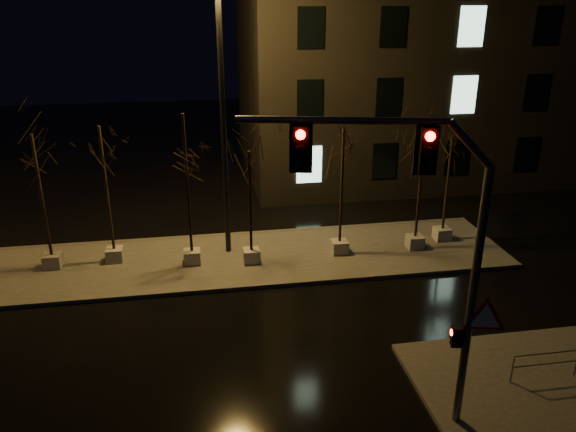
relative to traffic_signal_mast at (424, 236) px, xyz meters
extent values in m
plane|color=black|center=(-3.28, 4.14, -5.20)|extent=(90.00, 90.00, 0.00)
cube|color=#46443F|center=(-3.28, 10.14, -5.13)|extent=(22.00, 5.00, 0.15)
cube|color=#46443F|center=(4.22, 0.64, -5.13)|extent=(7.00, 5.00, 0.15)
cube|color=black|center=(10.72, 22.14, 2.30)|extent=(25.00, 12.00, 15.00)
cube|color=#A6A49B|center=(-10.76, 10.45, -4.78)|extent=(0.65, 0.65, 0.55)
cylinder|color=black|center=(-10.76, 10.45, -2.09)|extent=(0.11, 0.11, 4.82)
cube|color=#A6A49B|center=(-8.41, 10.63, -4.78)|extent=(0.65, 0.65, 0.55)
cylinder|color=black|center=(-8.41, 10.63, -2.00)|extent=(0.11, 0.11, 5.00)
cube|color=#A6A49B|center=(-5.31, 9.92, -4.78)|extent=(0.65, 0.65, 0.55)
cylinder|color=black|center=(-5.31, 9.92, -1.75)|extent=(0.11, 0.11, 5.50)
cube|color=#A6A49B|center=(-2.95, 9.61, -4.78)|extent=(0.65, 0.65, 0.55)
cylinder|color=black|center=(-2.95, 9.61, -2.47)|extent=(0.11, 0.11, 4.07)
cube|color=#A6A49B|center=(0.76, 9.87, -4.78)|extent=(0.65, 0.65, 0.55)
cylinder|color=black|center=(0.76, 9.87, -2.16)|extent=(0.11, 0.11, 4.69)
cube|color=#A6A49B|center=(4.06, 9.84, -4.78)|extent=(0.65, 0.65, 0.55)
cylinder|color=black|center=(4.06, 9.84, -2.38)|extent=(0.11, 0.11, 4.25)
cube|color=#A6A49B|center=(5.56, 10.47, -4.78)|extent=(0.65, 0.65, 0.55)
cylinder|color=black|center=(5.56, 10.47, -2.44)|extent=(0.11, 0.11, 4.12)
cylinder|color=#585C60|center=(1.22, -0.27, -1.71)|extent=(0.20, 0.20, 6.68)
cylinder|color=#585C60|center=(-1.87, 0.43, 2.56)|extent=(4.38, 1.14, 0.16)
cube|color=black|center=(-0.08, 0.02, 1.95)|extent=(0.38, 0.31, 1.00)
cube|color=black|center=(-2.69, 0.62, 1.95)|extent=(0.38, 0.31, 1.00)
cube|color=black|center=(0.98, -0.22, -2.60)|extent=(0.28, 0.25, 0.50)
cone|color=red|center=(1.53, -0.40, -2.05)|extent=(1.14, 0.29, 1.16)
sphere|color=#FF0C07|center=(1.22, -0.27, 2.28)|extent=(0.20, 0.20, 0.20)
cylinder|color=black|center=(-3.80, 10.84, 0.29)|extent=(0.21, 0.21, 10.69)
cylinder|color=#585C60|center=(3.36, 0.86, -4.65)|extent=(0.04, 0.04, 0.80)
cylinder|color=#585C60|center=(5.31, 0.85, -4.65)|extent=(0.04, 0.04, 0.80)
cylinder|color=#585C60|center=(4.34, 0.86, -4.21)|extent=(1.95, 0.05, 0.04)
cylinder|color=#585C60|center=(4.34, 0.86, -4.57)|extent=(1.95, 0.05, 0.04)
camera|label=1|loc=(-4.87, -10.80, 4.97)|focal=35.00mm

